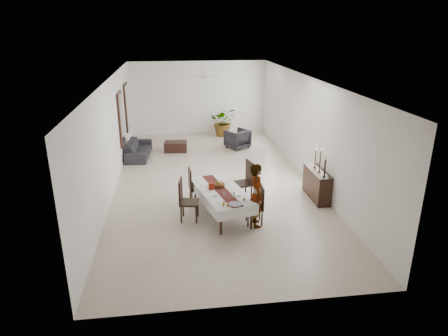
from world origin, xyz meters
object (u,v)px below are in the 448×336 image
Objects in this scene: woman at (257,195)px; red_pitcher at (211,186)px; dining_table_top at (221,191)px; sofa at (139,149)px; sideboard_body at (316,185)px.

red_pitcher is at bearing 54.47° from woman.
dining_table_top is 1.34× the size of woman.
dining_table_top is at bearing 49.63° from woman.
woman is at bearing -147.23° from sofa.
sofa is (-2.46, 5.19, -0.36)m from dining_table_top.
sideboard_body reaches higher than dining_table_top.
red_pitcher reaches higher than sideboard_body.
sofa is at bearing 30.63° from woman.
sofa is at bearing 139.43° from sideboard_body.
sofa is (-3.24, 5.90, -0.51)m from woman.
red_pitcher reaches higher than sofa.
woman reaches higher than sideboard_body.
woman is 0.80× the size of sofa.
red_pitcher is 0.11× the size of woman.
dining_table_top is at bearing -166.51° from sideboard_body.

